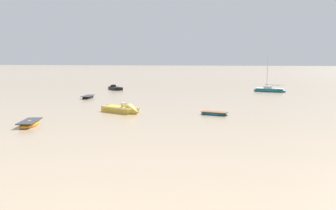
{
  "coord_description": "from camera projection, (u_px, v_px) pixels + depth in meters",
  "views": [
    {
      "loc": [
        4.53,
        -8.38,
        6.3
      ],
      "look_at": [
        -5.09,
        36.03,
        0.73
      ],
      "focal_mm": 39.44,
      "sensor_mm": 36.0,
      "label": 1
    }
  ],
  "objects": [
    {
      "name": "sailboat_moored_0",
      "position": [
        270.0,
        90.0,
        73.13
      ],
      "size": [
        6.7,
        3.77,
        7.17
      ],
      "rotation": [
        0.0,
        0.0,
        2.85
      ],
      "color": "#197084",
      "rests_on": "ground"
    },
    {
      "name": "motorboat_moored_1",
      "position": [
        114.0,
        88.0,
        78.61
      ],
      "size": [
        4.5,
        4.85,
        1.69
      ],
      "rotation": [
        0.0,
        0.0,
        2.28
      ],
      "color": "black",
      "rests_on": "ground"
    },
    {
      "name": "rowboat_moored_2",
      "position": [
        88.0,
        97.0,
        60.91
      ],
      "size": [
        1.76,
        4.12,
        0.63
      ],
      "rotation": [
        0.0,
        0.0,
        1.67
      ],
      "color": "black",
      "rests_on": "ground"
    },
    {
      "name": "rowboat_moored_4",
      "position": [
        30.0,
        124.0,
        35.55
      ],
      "size": [
        2.63,
        4.56,
        0.68
      ],
      "rotation": [
        0.0,
        0.0,
        5.0
      ],
      "color": "orange",
      "rests_on": "ground"
    },
    {
      "name": "rowboat_moored_1",
      "position": [
        214.0,
        114.0,
        42.41
      ],
      "size": [
        3.44,
        1.92,
        0.52
      ],
      "rotation": [
        0.0,
        0.0,
        6.02
      ],
      "color": "#197084",
      "rests_on": "ground"
    },
    {
      "name": "motorboat_moored_2",
      "position": [
        125.0,
        111.0,
        44.19
      ],
      "size": [
        5.67,
        4.08,
        1.85
      ],
      "rotation": [
        0.0,
        0.0,
        5.82
      ],
      "color": "gold",
      "rests_on": "ground"
    }
  ]
}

